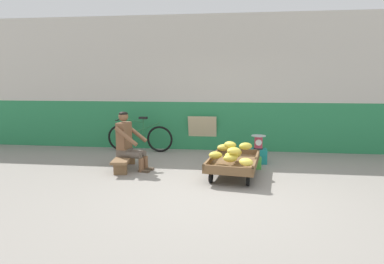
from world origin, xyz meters
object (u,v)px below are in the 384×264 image
at_px(weighing_scale, 258,142).
at_px(bicycle_near_left, 140,137).
at_px(sign_board, 202,133).
at_px(low_bench, 125,159).
at_px(vendor_seated, 128,141).
at_px(plastic_crate, 258,156).
at_px(shopping_bag, 257,163).
at_px(banana_cart, 234,163).

relative_size(weighing_scale, bicycle_near_left, 0.18).
bearing_deg(sign_board, low_bench, -125.11).
bearing_deg(vendor_seated, bicycle_near_left, 98.68).
relative_size(low_bench, sign_board, 1.30).
height_order(plastic_crate, shopping_bag, plastic_crate).
bearing_deg(plastic_crate, bicycle_near_left, 163.99).
distance_m(vendor_seated, plastic_crate, 2.72).
relative_size(low_bench, bicycle_near_left, 0.68).
xyz_separation_m(weighing_scale, bicycle_near_left, (-2.80, 0.81, -0.10)).
bearing_deg(banana_cart, weighing_scale, 62.36).
bearing_deg(low_bench, sign_board, 54.89).
relative_size(vendor_seated, plastic_crate, 3.17).
xyz_separation_m(low_bench, bicycle_near_left, (-0.16, 1.60, 0.15)).
xyz_separation_m(plastic_crate, shopping_bag, (-0.06, -0.47, -0.03)).
xyz_separation_m(bicycle_near_left, sign_board, (1.52, 0.33, 0.08)).
height_order(low_bench, sign_board, sign_board).
height_order(vendor_seated, sign_board, vendor_seated).
bearing_deg(vendor_seated, banana_cart, -4.97).
distance_m(low_bench, sign_board, 2.37).
bearing_deg(banana_cart, plastic_crate, 62.39).
xyz_separation_m(low_bench, plastic_crate, (2.64, 0.80, -0.05)).
xyz_separation_m(low_bench, weighing_scale, (2.64, 0.79, 0.25)).
height_order(vendor_seated, weighing_scale, vendor_seated).
distance_m(vendor_seated, shopping_bag, 2.56).
relative_size(plastic_crate, weighing_scale, 1.20).
bearing_deg(banana_cart, vendor_seated, 175.03).
bearing_deg(weighing_scale, bicycle_near_left, 163.97).
relative_size(weighing_scale, sign_board, 0.35).
height_order(banana_cart, vendor_seated, vendor_seated).
relative_size(low_bench, vendor_seated, 0.99).
distance_m(plastic_crate, shopping_bag, 0.47).
xyz_separation_m(banana_cart, bicycle_near_left, (-2.29, 1.79, 0.11)).
distance_m(bicycle_near_left, shopping_bag, 3.03).
relative_size(banana_cart, sign_board, 1.79).
height_order(weighing_scale, sign_board, sign_board).
xyz_separation_m(vendor_seated, sign_board, (1.27, 1.95, -0.14)).
height_order(weighing_scale, shopping_bag, weighing_scale).
bearing_deg(bicycle_near_left, sign_board, 12.37).
distance_m(vendor_seated, sign_board, 2.33).
relative_size(banana_cart, shopping_bag, 6.45).
bearing_deg(bicycle_near_left, shopping_bag, -24.89).
relative_size(banana_cart, weighing_scale, 5.16).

